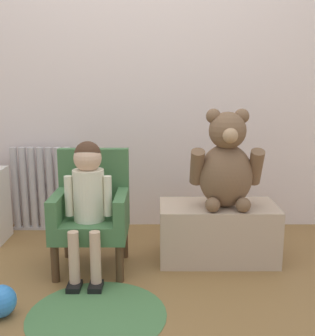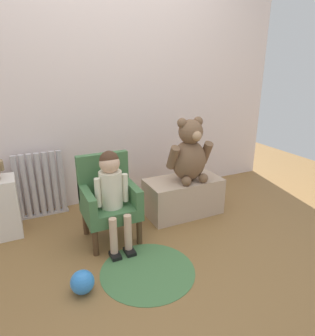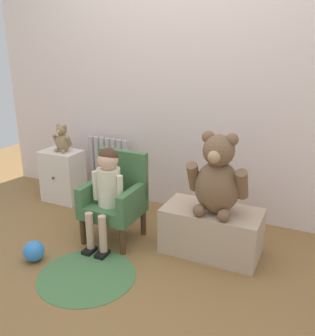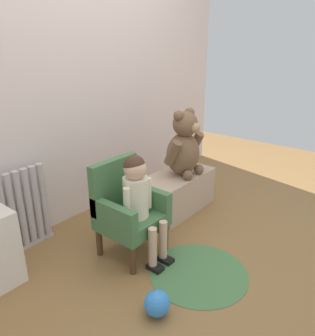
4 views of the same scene
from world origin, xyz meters
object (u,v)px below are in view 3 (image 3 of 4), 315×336
Objects in this scene: child_armchair at (116,197)px; large_teddy_bear at (217,179)px; radiator at (109,169)px; small_dresser at (63,176)px; toy_ball at (34,251)px; floor_rug at (87,275)px; small_teddy_bear at (62,140)px; low_bench at (211,231)px; child_figure at (107,183)px.

large_teddy_bear is (0.76, 0.06, 0.25)m from child_armchair.
child_armchair is (0.45, -0.61, 0.04)m from radiator.
small_dresser is 1.06m from toy_ball.
small_teddy_bear is at bearing 133.78° from floor_rug.
radiator is 0.87× the size of low_bench.
large_teddy_bear is at bearing 4.53° from child_armchair.
small_dresser is 0.91m from child_armchair.
child_armchair is 4.56× the size of toy_ball.
low_bench is at bearing 30.66° from toy_ball.
small_teddy_bear is (-1.56, 0.33, 0.02)m from large_teddy_bear.
child_figure is at bearing -167.51° from large_teddy_bear.
floor_rug is (0.09, -0.43, -0.48)m from child_figure.
child_armchair is 0.64m from floor_rug.
child_armchair reaches higher than low_bench.
small_dresser is (-0.37, -0.22, -0.05)m from radiator.
child_figure is at bearing -31.15° from small_dresser.
floor_rug is (0.92, -0.92, -0.24)m from small_dresser.
radiator reaches higher than floor_rug.
low_bench is 1.25m from toy_ball.
large_teddy_bear is at bearing -24.19° from radiator.
child_figure is 1.31× the size of large_teddy_bear.
child_armchair is at bearing -172.72° from low_bench.
radiator is 0.51m from small_teddy_bear.
radiator is 0.89× the size of child_armchair.
large_teddy_bear is at bearing 28.62° from toy_ball.
child_figure is (-0.00, -0.11, 0.15)m from child_armchair.
radiator is 1.29m from low_bench.
small_teddy_bear is at bearing 147.86° from child_figure.
large_teddy_bear reaches higher than child_armchair.
small_teddy_bear is (-0.79, 0.39, 0.26)m from child_armchair.
child_armchair is 2.62× the size of small_teddy_bear.
child_armchair is at bearing -53.41° from radiator.
floor_rug is at bearing 0.81° from toy_ball.
small_teddy_bear is at bearing 2.27° from small_dresser.
child_figure is at bearing -90.00° from child_armchair.
child_figure reaches higher than low_bench.
radiator is 1.17m from toy_ball.
child_figure is 0.65m from floor_rug.
radiator is at bearing 122.19° from child_figure.
small_teddy_bear is 1.41m from floor_rug.
floor_rug is at bearing -64.54° from radiator.
toy_ball reaches higher than floor_rug.
small_dresser is at bearing 134.74° from floor_rug.
child_armchair is 0.69m from toy_ball.
radiator reaches higher than toy_ball.
toy_ball is (-1.07, -0.64, -0.09)m from low_bench.
low_bench is at bearing -10.75° from small_dresser.
small_dresser reaches higher than toy_ball.
child_armchair is at bearing -25.28° from small_dresser.
child_armchair is at bearing 99.96° from floor_rug.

